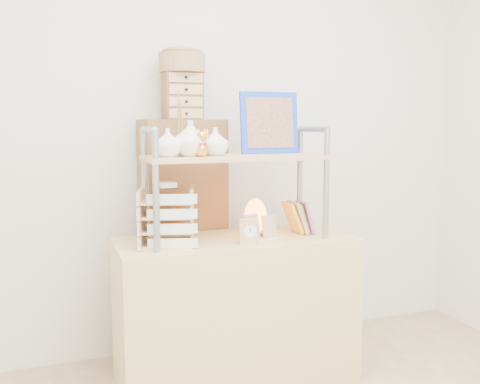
{
  "coord_description": "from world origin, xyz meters",
  "views": [
    {
      "loc": [
        -0.88,
        -1.3,
        1.33
      ],
      "look_at": [
        0.02,
        1.2,
        0.99
      ],
      "focal_mm": 40.0,
      "sensor_mm": 36.0,
      "label": 1
    }
  ],
  "objects_px": {
    "salt_lamp": "(255,217)",
    "desk": "(236,310)",
    "letter_tray": "(168,220)",
    "cabinet": "(184,241)"
  },
  "relations": [
    {
      "from": "cabinet",
      "to": "desk",
      "type": "bearing_deg",
      "value": -69.38
    },
    {
      "from": "desk",
      "to": "salt_lamp",
      "type": "relative_size",
      "value": 6.05
    },
    {
      "from": "cabinet",
      "to": "salt_lamp",
      "type": "height_order",
      "value": "cabinet"
    },
    {
      "from": "letter_tray",
      "to": "desk",
      "type": "bearing_deg",
      "value": 3.93
    },
    {
      "from": "desk",
      "to": "cabinet",
      "type": "distance_m",
      "value": 0.51
    },
    {
      "from": "letter_tray",
      "to": "salt_lamp",
      "type": "relative_size",
      "value": 1.53
    },
    {
      "from": "cabinet",
      "to": "salt_lamp",
      "type": "xyz_separation_m",
      "value": [
        0.29,
        -0.35,
        0.18
      ]
    },
    {
      "from": "cabinet",
      "to": "salt_lamp",
      "type": "bearing_deg",
      "value": -55.38
    },
    {
      "from": "salt_lamp",
      "to": "desk",
      "type": "bearing_deg",
      "value": -170.7
    },
    {
      "from": "desk",
      "to": "letter_tray",
      "type": "bearing_deg",
      "value": -176.07
    }
  ]
}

